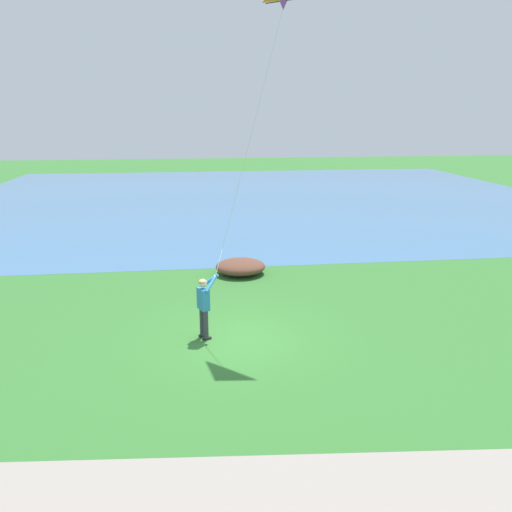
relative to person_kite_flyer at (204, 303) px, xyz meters
The scene contains 5 objects.
ground_plane 1.37m from the person_kite_flyer, 78.14° to the left, with size 120.00×120.00×0.00m, color #33702D.
lake_water 25.15m from the person_kite_flyer, 168.83° to the left, with size 36.00×44.00×0.01m, color teal.
walkway_path 7.33m from the person_kite_flyer, 23.28° to the left, with size 2.40×32.00×0.02m, color gray.
person_kite_flyer is the anchor object (origin of this frame).
lakeside_shrub 6.04m from the person_kite_flyer, 164.93° to the left, with size 1.79×1.94×0.58m, color brown.
Camera 1 is at (13.08, -1.11, 6.05)m, focal length 35.97 mm.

